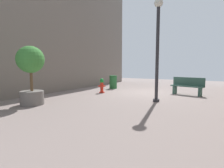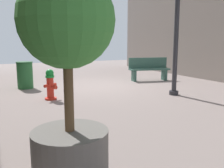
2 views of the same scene
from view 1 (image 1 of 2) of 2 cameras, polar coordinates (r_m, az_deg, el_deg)
name	(u,v)px [view 1 (image 1 of 2)]	position (r m, az deg, el deg)	size (l,w,h in m)	color
ground_plane	(144,92)	(10.50, 10.52, -2.76)	(23.40, 23.40, 0.00)	gray
building_facade_right	(47,22)	(11.35, -20.53, 18.68)	(0.70, 18.00, 8.29)	slate
fire_hydrant	(102,86)	(10.18, -3.37, -0.53)	(0.40, 0.38, 0.85)	red
bench_near	(187,86)	(10.29, 23.65, -0.53)	(1.74, 0.80, 0.95)	#33594C
planter_tree	(31,70)	(7.59, -25.18, 4.14)	(1.06, 1.06, 2.34)	slate
street_lamp	(158,40)	(7.81, 14.84, 13.96)	(0.36, 0.36, 4.35)	#2D2D33
trash_bin	(113,82)	(12.17, 0.39, 0.68)	(0.55, 0.55, 0.92)	#266633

